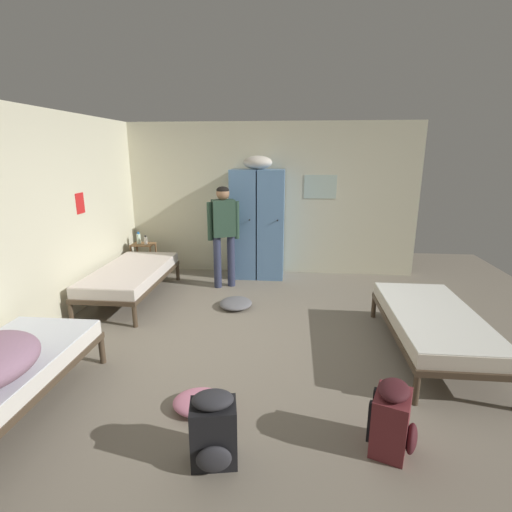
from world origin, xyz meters
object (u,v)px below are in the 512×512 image
at_px(locker_bank, 258,222).
at_px(person_traveler, 224,228).
at_px(bed_right, 433,321).
at_px(clothes_pile_pink, 201,402).
at_px(bed_left_rear, 131,275).
at_px(lotion_bottle, 146,240).
at_px(water_bottle, 139,238).
at_px(backpack_black, 214,430).
at_px(backpack_maroon, 392,419).
at_px(clothes_pile_grey, 236,303).
at_px(shelf_unit, 144,256).

distance_m(locker_bank, person_traveler, 0.77).
height_order(bed_right, clothes_pile_pink, bed_right).
xyz_separation_m(bed_left_rear, lotion_bottle, (-0.18, 1.11, 0.26)).
bearing_deg(person_traveler, lotion_bottle, 163.60).
height_order(person_traveler, water_bottle, person_traveler).
relative_size(backpack_black, backpack_maroon, 1.00).
relative_size(person_traveler, clothes_pile_grey, 3.30).
bearing_deg(water_bottle, lotion_bottle, -21.80).
relative_size(bed_left_rear, backpack_black, 3.45).
xyz_separation_m(person_traveler, backpack_black, (0.57, -3.65, -0.72)).
xyz_separation_m(shelf_unit, lotion_bottle, (0.07, -0.04, 0.29)).
bearing_deg(backpack_black, water_bottle, 117.74).
height_order(shelf_unit, lotion_bottle, lotion_bottle).
xyz_separation_m(backpack_black, clothes_pile_pink, (-0.24, 0.56, -0.20)).
height_order(backpack_maroon, clothes_pile_pink, backpack_maroon).
bearing_deg(bed_left_rear, lotion_bottle, 99.21).
distance_m(backpack_black, clothes_pile_grey, 2.82).
bearing_deg(clothes_pile_grey, shelf_unit, 144.35).
bearing_deg(water_bottle, shelf_unit, -14.04).
bearing_deg(locker_bank, clothes_pile_grey, -96.95).
bearing_deg(backpack_black, lotion_bottle, 116.42).
bearing_deg(bed_right, locker_bank, 129.96).
relative_size(bed_right, backpack_maroon, 3.45).
relative_size(shelf_unit, bed_right, 0.30).
bearing_deg(clothes_pile_grey, backpack_black, -84.67).
distance_m(bed_right, clothes_pile_pink, 2.57).
xyz_separation_m(shelf_unit, clothes_pile_pink, (1.86, -3.55, -0.29)).
distance_m(backpack_maroon, clothes_pile_grey, 2.99).
bearing_deg(clothes_pile_pink, bed_right, 27.07).
xyz_separation_m(locker_bank, shelf_unit, (-2.01, -0.13, -0.62)).
bearing_deg(clothes_pile_grey, backpack_maroon, -59.19).
height_order(water_bottle, backpack_black, water_bottle).
distance_m(bed_left_rear, backpack_maroon, 4.14).
relative_size(locker_bank, person_traveler, 1.28).
xyz_separation_m(water_bottle, lotion_bottle, (0.15, -0.06, -0.02)).
relative_size(bed_right, backpack_black, 3.45).
height_order(water_bottle, clothes_pile_grey, water_bottle).
relative_size(bed_left_rear, water_bottle, 9.17).
distance_m(water_bottle, clothes_pile_pink, 4.11).
bearing_deg(backpack_maroon, clothes_pile_grey, 120.81).
distance_m(bed_right, backpack_black, 2.67).
xyz_separation_m(locker_bank, bed_right, (2.12, -2.53, -0.59)).
bearing_deg(backpack_black, clothes_pile_grey, 95.33).
height_order(bed_left_rear, backpack_black, backpack_black).
bearing_deg(lotion_bottle, person_traveler, -16.40).
height_order(water_bottle, backpack_maroon, water_bottle).
relative_size(person_traveler, lotion_bottle, 10.22).
bearing_deg(locker_bank, backpack_black, -88.85).
relative_size(bed_left_rear, person_traveler, 1.17).
relative_size(water_bottle, lotion_bottle, 1.31).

